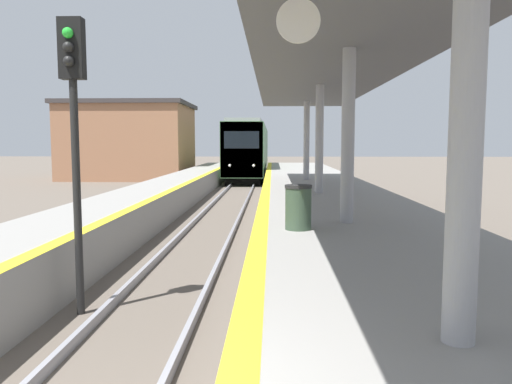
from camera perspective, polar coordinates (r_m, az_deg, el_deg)
The scene contains 5 objects.
train at distance 42.10m, azimuth -0.65°, elevation 4.88°, with size 2.65×23.92×4.25m.
signal_near at distance 8.09m, azimuth -20.12°, elevation 8.75°, with size 0.36×0.31×4.52m.
station_canopy at distance 13.51m, azimuth 8.60°, elevation 13.60°, with size 4.01×24.79×3.71m.
trash_bin at distance 9.42m, azimuth 4.86°, elevation -1.73°, with size 0.52×0.52×0.85m.
station_building at distance 39.37m, azimuth -14.24°, elevation 5.71°, with size 9.29×7.86×5.73m.
Camera 1 is at (1.88, -2.56, 2.66)m, focal length 35.00 mm.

